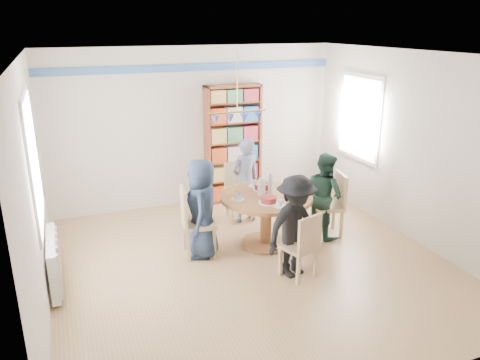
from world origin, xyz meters
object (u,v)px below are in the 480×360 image
person_far (245,180)px  person_near (295,227)px  radiator (54,262)px  bookshelf (233,145)px  dining_table (266,208)px  chair_left (193,219)px  person_right (324,195)px  person_left (202,208)px  chair_near (303,244)px  chair_right (333,201)px  chair_far (238,188)px

person_far → person_near: (-0.07, -1.82, -0.02)m
radiator → bookshelf: bearing=33.8°
dining_table → chair_left: 1.06m
chair_left → person_right: (1.99, -0.07, 0.10)m
person_right → chair_left: bearing=77.5°
person_right → bookshelf: bookshelf is taller
chair_left → bookshelf: 2.27m
person_left → person_far: (0.98, 0.89, -0.00)m
radiator → chair_near: (2.86, -0.88, 0.13)m
chair_left → chair_right: (2.13, -0.10, -0.01)m
chair_near → person_left: bearing=132.3°
radiator → person_near: size_ratio=0.75×
radiator → chair_near: size_ratio=1.15×
radiator → chair_right: 3.91m
chair_left → person_far: 1.41m
chair_left → chair_near: bearing=-45.2°
person_right → bookshelf: 2.07m
chair_near → chair_left: bearing=134.8°
chair_far → person_right: size_ratio=0.71×
radiator → chair_far: size_ratio=1.10×
person_right → bookshelf: (-0.73, 1.90, 0.37)m
dining_table → person_right: size_ratio=1.02×
chair_left → person_right: bearing=-2.1°
chair_right → person_right: size_ratio=0.75×
person_far → bookshelf: (0.16, 0.97, 0.33)m
chair_left → radiator: bearing=-173.2°
person_right → radiator: bearing=81.7°
radiator → bookshelf: size_ratio=0.49×
chair_right → person_far: bearing=137.1°
chair_far → radiator: bearing=-156.6°
person_left → bookshelf: bearing=165.8°
person_right → chair_near: bearing=128.0°
radiator → dining_table: 2.85m
dining_table → chair_near: (0.03, -1.04, -0.08)m
chair_far → person_near: (-0.01, -1.98, 0.16)m
dining_table → bookshelf: size_ratio=0.63×
chair_left → chair_far: chair_left is taller
person_left → chair_near: bearing=59.7°
person_near → dining_table: bearing=72.3°
chair_far → person_right: person_right is taller
chair_left → person_left: size_ratio=0.71×
person_right → person_far: 1.29m
person_left → person_right: (1.87, -0.04, -0.05)m
bookshelf → chair_left: bearing=-124.7°
chair_right → person_near: size_ratio=0.72×
person_right → bookshelf: bearing=10.5°
dining_table → chair_near: chair_near is taller
person_near → person_right: bearing=26.6°
person_right → chair_right: bearing=-109.3°
chair_right → person_far: (-1.02, 0.95, 0.16)m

